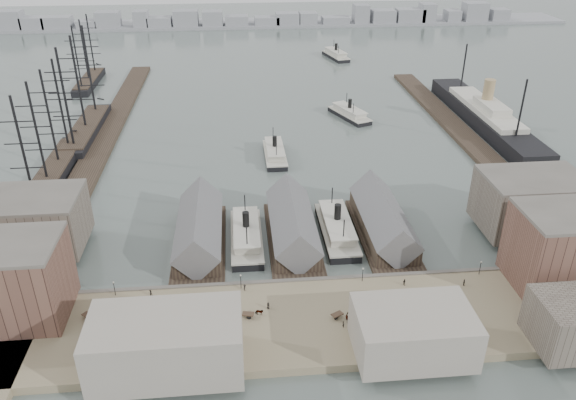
{
  "coord_description": "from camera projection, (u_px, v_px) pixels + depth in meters",
  "views": [
    {
      "loc": [
        -14.07,
        -118.32,
        84.92
      ],
      "look_at": [
        0.0,
        30.0,
        6.0
      ],
      "focal_mm": 35.0,
      "sensor_mm": 36.0,
      "label": 1
    }
  ],
  "objects": [
    {
      "name": "warehouse_east_back",
      "position": [
        531.0,
        203.0,
        159.43
      ],
      "size": [
        28.0,
        20.0,
        15.0
      ],
      "primitive_type": "cube",
      "color": "#60564C",
      "rests_on": "east_land"
    },
    {
      "name": "pedestrian_5",
      "position": [
        343.0,
        324.0,
        123.58
      ],
      "size": [
        0.61,
        0.71,
        1.64
      ],
      "primitive_type": "imported",
      "rotation": [
        0.0,
        0.0,
        1.9
      ],
      "color": "black",
      "rests_on": "quay"
    },
    {
      "name": "pedestrian_10",
      "position": [
        150.0,
        293.0,
        133.59
      ],
      "size": [
        1.03,
        0.96,
        1.68
      ],
      "primitive_type": "imported",
      "rotation": [
        0.0,
        0.0,
        3.68
      ],
      "color": "black",
      "rests_on": "quay"
    },
    {
      "name": "pedestrian_6",
      "position": [
        404.0,
        282.0,
        137.35
      ],
      "size": [
        0.99,
        1.03,
        1.68
      ],
      "primitive_type": "imported",
      "rotation": [
        0.0,
        0.0,
        2.2
      ],
      "color": "black",
      "rests_on": "quay"
    },
    {
      "name": "pedestrian_1",
      "position": [
        123.0,
        318.0,
        125.3
      ],
      "size": [
        1.11,
        1.11,
        1.81
      ],
      "primitive_type": "imported",
      "rotation": [
        0.0,
        0.0,
        3.93
      ],
      "color": "black",
      "rests_on": "quay"
    },
    {
      "name": "ferry_shed_east",
      "position": [
        383.0,
        222.0,
        159.86
      ],
      "size": [
        14.0,
        42.0,
        12.6
      ],
      "color": "#2D231C",
      "rests_on": "ground"
    },
    {
      "name": "pedestrian_7",
      "position": [
        475.0,
        328.0,
        122.44
      ],
      "size": [
        1.05,
        1.29,
        1.74
      ],
      "primitive_type": "imported",
      "rotation": [
        0.0,
        0.0,
        5.13
      ],
      "color": "black",
      "rests_on": "quay"
    },
    {
      "name": "lamp_post_far_e",
      "position": [
        481.0,
        265.0,
        140.4
      ],
      "size": [
        0.44,
        0.44,
        3.92
      ],
      "color": "black",
      "rests_on": "quay"
    },
    {
      "name": "pedestrian_11",
      "position": [
        401.0,
        314.0,
        126.69
      ],
      "size": [
        1.08,
        1.33,
        1.79
      ],
      "primitive_type": "imported",
      "rotation": [
        0.0,
        0.0,
        1.14
      ],
      "color": "black",
      "rests_on": "quay"
    },
    {
      "name": "street_bldg_west",
      "position": [
        166.0,
        344.0,
        110.61
      ],
      "size": [
        30.0,
        16.0,
        12.0
      ],
      "primitive_type": "cube",
      "color": "gray",
      "rests_on": "quay"
    },
    {
      "name": "ferry_shed_west",
      "position": [
        199.0,
        230.0,
        155.52
      ],
      "size": [
        14.0,
        42.0,
        12.6
      ],
      "color": "#2D231C",
      "rests_on": "ground"
    },
    {
      "name": "ocean_steamer",
      "position": [
        485.0,
        115.0,
        241.18
      ],
      "size": [
        13.57,
        99.19,
        19.84
      ],
      "color": "black",
      "rests_on": "ground"
    },
    {
      "name": "street_bldg_center",
      "position": [
        413.0,
        332.0,
        115.25
      ],
      "size": [
        24.0,
        16.0,
        10.0
      ],
      "primitive_type": "cube",
      "color": "gray",
      "rests_on": "quay"
    },
    {
      "name": "pedestrian_3",
      "position": [
        231.0,
        333.0,
        121.22
      ],
      "size": [
        0.98,
        0.84,
        1.58
      ],
      "primitive_type": "imported",
      "rotation": [
        0.0,
        0.0,
        2.54
      ],
      "color": "black",
      "rests_on": "quay"
    },
    {
      "name": "tram",
      "position": [
        543.0,
        280.0,
        136.52
      ],
      "size": [
        3.76,
        10.02,
        3.48
      ],
      "rotation": [
        0.0,
        0.0,
        0.13
      ],
      "color": "black",
      "rests_on": "quay"
    },
    {
      "name": "pedestrian_2",
      "position": [
        245.0,
        288.0,
        135.4
      ],
      "size": [
        1.04,
        1.23,
        1.65
      ],
      "primitive_type": "imported",
      "rotation": [
        0.0,
        0.0,
        1.08
      ],
      "color": "black",
      "rests_on": "quay"
    },
    {
      "name": "pedestrian_9",
      "position": [
        560.0,
        296.0,
        132.37
      ],
      "size": [
        0.94,
        0.69,
        1.76
      ],
      "primitive_type": "imported",
      "rotation": [
        0.0,
        0.0,
        2.98
      ],
      "color": "black",
      "rests_on": "quay"
    },
    {
      "name": "pedestrian_8",
      "position": [
        464.0,
        282.0,
        137.15
      ],
      "size": [
        0.67,
        1.12,
        1.79
      ],
      "primitive_type": "imported",
      "rotation": [
        0.0,
        0.0,
        1.34
      ],
      "color": "black",
      "rests_on": "quay"
    },
    {
      "name": "lamp_post_far_w",
      "position": [
        114.0,
        286.0,
        132.89
      ],
      "size": [
        0.44,
        0.44,
        3.92
      ],
      "color": "black",
      "rests_on": "quay"
    },
    {
      "name": "lamp_post_near_w",
      "position": [
        241.0,
        279.0,
        135.4
      ],
      "size": [
        0.44,
        0.44,
        3.92
      ],
      "color": "black",
      "rests_on": "quay"
    },
    {
      "name": "sailing_ship_far",
      "position": [
        89.0,
        80.0,
        295.45
      ],
      "size": [
        8.15,
        45.26,
        33.5
      ],
      "color": "black",
      "rests_on": "ground"
    },
    {
      "name": "pedestrian_0",
      "position": [
        104.0,
        306.0,
        129.12
      ],
      "size": [
        0.54,
        0.67,
        1.64
      ],
      "primitive_type": "imported",
      "rotation": [
        0.0,
        0.0,
        1.76
      ],
      "color": "black",
      "rests_on": "quay"
    },
    {
      "name": "quay",
      "position": [
        309.0,
        322.0,
        126.95
      ],
      "size": [
        180.0,
        30.0,
        2.0
      ],
      "primitive_type": "cube",
      "color": "#817457",
      "rests_on": "ground"
    },
    {
      "name": "ferry_open_far",
      "position": [
        336.0,
        55.0,
        346.59
      ],
      "size": [
        14.06,
        27.92,
        9.57
      ],
      "rotation": [
        0.0,
        0.0,
        0.24
      ],
      "color": "black",
      "rests_on": "ground"
    },
    {
      "name": "ferry_open_near",
      "position": [
        275.0,
        153.0,
        210.54
      ],
      "size": [
        7.84,
        25.62,
        9.13
      ],
      "rotation": [
        0.0,
        0.0,
        0.01
      ],
      "color": "black",
      "rests_on": "ground"
    },
    {
      "name": "ferry_docked_west",
      "position": [
        246.0,
        235.0,
        157.62
      ],
      "size": [
        8.68,
        28.95,
        10.34
      ],
      "color": "black",
      "rests_on": "ground"
    },
    {
      "name": "horse_cart_left",
      "position": [
        95.0,
        312.0,
        127.27
      ],
      "size": [
        4.41,
        3.95,
        1.5
      ],
      "rotation": [
        0.0,
        0.0,
        0.89
      ],
      "color": "black",
      "rests_on": "quay"
    },
    {
      "name": "sailing_ship_mid",
      "position": [
        86.0,
        129.0,
        230.56
      ],
      "size": [
        9.87,
        57.02,
        40.57
      ],
      "color": "black",
      "rests_on": "ground"
    },
    {
      "name": "horse_cart_right",
      "position": [
        346.0,
        317.0,
        125.7
      ],
      "size": [
        4.85,
        3.59,
        1.73
      ],
      "rotation": [
        0.0,
        0.0,
        2.06
      ],
      "color": "black",
      "rests_on": "quay"
    },
    {
      "name": "warehouse_west_back",
      "position": [
        33.0,
        222.0,
        150.79
      ],
      "size": [
        26.0,
        20.0,
        14.0
      ],
      "primitive_type": "cube",
      "color": "#60564C",
      "rests_on": "west_land"
    },
    {
      "name": "far_shore",
      "position": [
        249.0,
        21.0,
        436.96
      ],
      "size": [
        500.0,
        40.0,
        15.72
      ],
      "color": "gray",
      "rests_on": "ground"
    },
    {
      "name": "ferry_docked_east",
      "position": [
        337.0,
        228.0,
        160.97
      ],
      "size": [
        8.94,
        29.79,
        10.64
      ],
      "color": "black",
      "rests_on": "ground"
    },
    {
      "name": "sailing_ship_near",
      "position": [
        53.0,
        171.0,
        194.42
      ],
      "size": [
        8.88,
        61.2,
        36.52
      ],
      "color": "black",
      "rests_on": "ground"
    },
    {
      "name": "ferry_shed_center",
      "position": [
        292.0,
        226.0,
        157.69
      ],
      "size": [
        14.0,
        42.0,
        12.6
      ],
      "color": "#2D231C",
      "rests_on": "ground"
    },
    {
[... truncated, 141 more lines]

